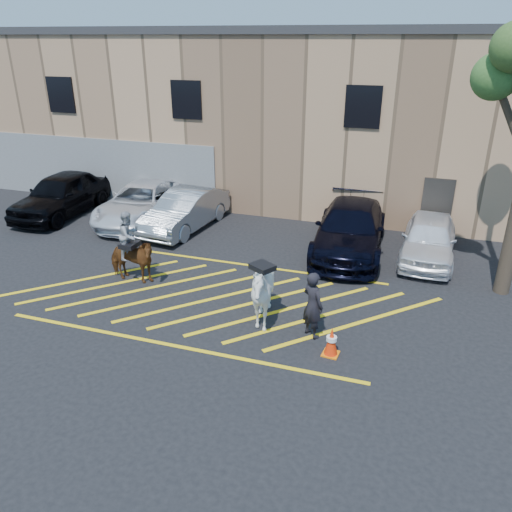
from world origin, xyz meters
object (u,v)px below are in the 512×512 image
(car_black_suv, at_px, (62,194))
(car_white_pickup, at_px, (142,202))
(car_silver_sedan, at_px, (185,210))
(car_blue_suv, at_px, (350,229))
(handler, at_px, (313,305))
(saddled_white, at_px, (262,293))
(car_white_suv, at_px, (429,239))
(mounted_bay, at_px, (131,254))
(traffic_cone, at_px, (331,341))

(car_black_suv, xyz_separation_m, car_white_pickup, (3.57, 0.39, -0.13))
(car_silver_sedan, xyz_separation_m, car_blue_suv, (6.39, -0.21, 0.07))
(car_silver_sedan, height_order, car_blue_suv, car_blue_suv)
(car_blue_suv, height_order, handler, handler)
(car_silver_sedan, height_order, saddled_white, saddled_white)
(car_white_suv, height_order, handler, handler)
(car_white_suv, bearing_deg, car_silver_sedan, -177.70)
(saddled_white, bearing_deg, car_black_suv, 151.20)
(handler, height_order, saddled_white, saddled_white)
(car_blue_suv, xyz_separation_m, handler, (-0.08, -5.79, 0.06))
(handler, distance_m, mounted_bay, 6.00)
(car_black_suv, height_order, mounted_bay, mounted_bay)
(handler, relative_size, traffic_cone, 2.41)
(car_silver_sedan, height_order, handler, handler)
(car_blue_suv, bearing_deg, handler, -93.61)
(car_silver_sedan, bearing_deg, handler, -37.04)
(handler, distance_m, traffic_cone, 1.05)
(car_white_pickup, xyz_separation_m, car_white_suv, (11.13, -0.47, -0.02))
(car_black_suv, distance_m, handler, 13.41)
(saddled_white, bearing_deg, car_silver_sedan, 130.21)
(car_black_suv, height_order, traffic_cone, car_black_suv)
(car_white_pickup, relative_size, handler, 3.05)
(car_blue_suv, height_order, traffic_cone, car_blue_suv)
(car_white_pickup, distance_m, handler, 10.56)
(car_silver_sedan, bearing_deg, car_black_suv, -173.32)
(mounted_bay, bearing_deg, traffic_cone, -16.69)
(car_white_pickup, bearing_deg, mounted_bay, -69.12)
(car_white_pickup, bearing_deg, car_black_suv, -179.66)
(car_blue_suv, distance_m, saddled_white, 5.86)
(car_silver_sedan, height_order, mounted_bay, mounted_bay)
(car_blue_suv, relative_size, handler, 3.20)
(car_white_pickup, xyz_separation_m, saddled_white, (7.10, -6.26, 0.20))
(saddled_white, bearing_deg, mounted_bay, 165.58)
(car_white_suv, distance_m, traffic_cone, 6.90)
(car_white_suv, bearing_deg, car_black_suv, -177.38)
(car_silver_sedan, xyz_separation_m, saddled_white, (4.98, -5.89, 0.19))
(car_silver_sedan, relative_size, car_blue_suv, 0.81)
(car_blue_suv, height_order, car_white_suv, car_blue_suv)
(car_white_suv, height_order, traffic_cone, car_white_suv)
(car_white_pickup, height_order, handler, handler)
(car_white_pickup, height_order, car_silver_sedan, car_silver_sedan)
(car_black_suv, xyz_separation_m, car_white_suv, (14.71, -0.08, -0.15))
(car_blue_suv, distance_m, car_white_suv, 2.62)
(car_white_suv, relative_size, traffic_cone, 5.82)
(car_silver_sedan, relative_size, car_white_suv, 1.07)
(car_black_suv, relative_size, handler, 2.92)
(saddled_white, distance_m, traffic_cone, 2.18)
(handler, bearing_deg, saddled_white, 31.50)
(car_blue_suv, xyz_separation_m, traffic_cone, (0.54, -6.46, -0.45))
(handler, bearing_deg, car_silver_sedan, -7.54)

